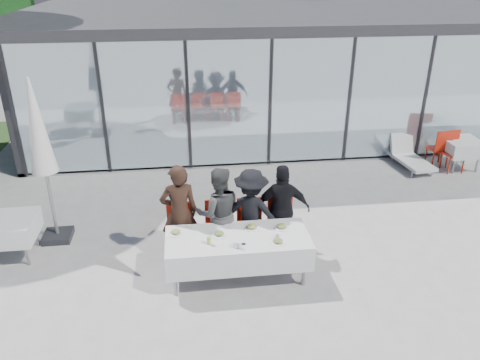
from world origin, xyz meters
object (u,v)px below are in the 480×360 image
at_px(diner_d, 282,209).
at_px(spare_chair_b, 441,147).
at_px(diner_chair_a, 180,228).
at_px(diner_b, 218,213).
at_px(spare_table_right, 461,147).
at_px(spare_chair_a, 452,149).
at_px(plate_d, 282,227).
at_px(market_umbrella, 39,138).
at_px(juice_bottle, 209,240).
at_px(diner_chair_d, 281,221).
at_px(lounger, 409,156).
at_px(spare_table_left, 10,229).
at_px(diner_chair_c, 250,223).
at_px(plate_b, 219,234).
at_px(plate_extra, 278,241).
at_px(plate_a, 176,232).
at_px(dining_table, 238,248).
at_px(diner_c, 251,213).
at_px(plate_c, 251,227).
at_px(diner_chair_b, 218,225).
at_px(folded_eyeglasses, 241,244).
at_px(diner_a, 179,213).

height_order(diner_d, spare_chair_b, diner_d).
height_order(diner_chair_a, diner_b, diner_b).
height_order(spare_table_right, spare_chair_a, spare_chair_a).
relative_size(plate_d, spare_table_right, 0.27).
bearing_deg(market_umbrella, juice_bottle, -32.11).
distance_m(diner_chair_d, lounger, 5.12).
relative_size(diner_b, spare_table_left, 1.91).
xyz_separation_m(diner_chair_c, spare_chair_a, (5.37, 2.89, 0.00)).
bearing_deg(plate_b, juice_bottle, -127.02).
distance_m(diner_d, plate_extra, 0.97).
bearing_deg(plate_a, diner_chair_d, 16.73).
bearing_deg(juice_bottle, plate_a, 144.35).
relative_size(spare_chair_b, lounger, 0.70).
xyz_separation_m(dining_table, diner_chair_a, (-0.90, 0.75, -0.00)).
bearing_deg(spare_table_left, diner_c, -5.17).
bearing_deg(dining_table, plate_c, 41.21).
relative_size(diner_chair_d, plate_d, 4.24).
bearing_deg(spare_table_right, spare_table_left, -164.69).
height_order(plate_c, spare_chair_a, spare_chair_a).
bearing_deg(diner_chair_c, plate_extra, -74.55).
bearing_deg(dining_table, juice_bottle, -161.25).
relative_size(diner_chair_a, spare_table_left, 1.13).
relative_size(plate_c, spare_table_right, 0.27).
bearing_deg(diner_chair_b, diner_chair_c, 0.00).
distance_m(diner_chair_a, plate_a, 0.60).
xyz_separation_m(diner_c, spare_chair_a, (5.37, 2.97, -0.25)).
relative_size(plate_d, market_umbrella, 0.08).
height_order(diner_chair_b, plate_extra, diner_chair_b).
bearing_deg(diner_c, folded_eyeglasses, 90.93).
bearing_deg(market_umbrella, diner_chair_d, -11.16).
xyz_separation_m(diner_b, folded_eyeglasses, (0.27, -0.90, -0.06)).
height_order(spare_chair_a, market_umbrella, market_umbrella).
xyz_separation_m(diner_a, diner_b, (0.65, -0.00, -0.04)).
relative_size(dining_table, lounger, 1.63).
relative_size(plate_c, market_umbrella, 0.08).
distance_m(plate_a, spare_chair_a, 7.48).
distance_m(diner_b, diner_chair_d, 1.13).
bearing_deg(plate_b, diner_a, 135.28).
bearing_deg(lounger, diner_chair_a, -150.22).
distance_m(diner_b, diner_d, 1.09).
relative_size(diner_a, plate_b, 7.52).
bearing_deg(diner_chair_b, market_umbrella, 164.83).
xyz_separation_m(diner_c, market_umbrella, (-3.47, 0.86, 1.19)).
xyz_separation_m(diner_chair_c, lounger, (4.48, 3.26, -0.28)).
bearing_deg(market_umbrella, diner_chair_c, -12.83).
bearing_deg(folded_eyeglasses, diner_chair_c, 73.57).
bearing_deg(plate_b, diner_chair_c, 48.64).
bearing_deg(diner_chair_a, plate_d, -19.77).
height_order(diner_chair_a, spare_chair_a, same).
xyz_separation_m(juice_bottle, spare_chair_b, (5.94, 3.98, -0.28)).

